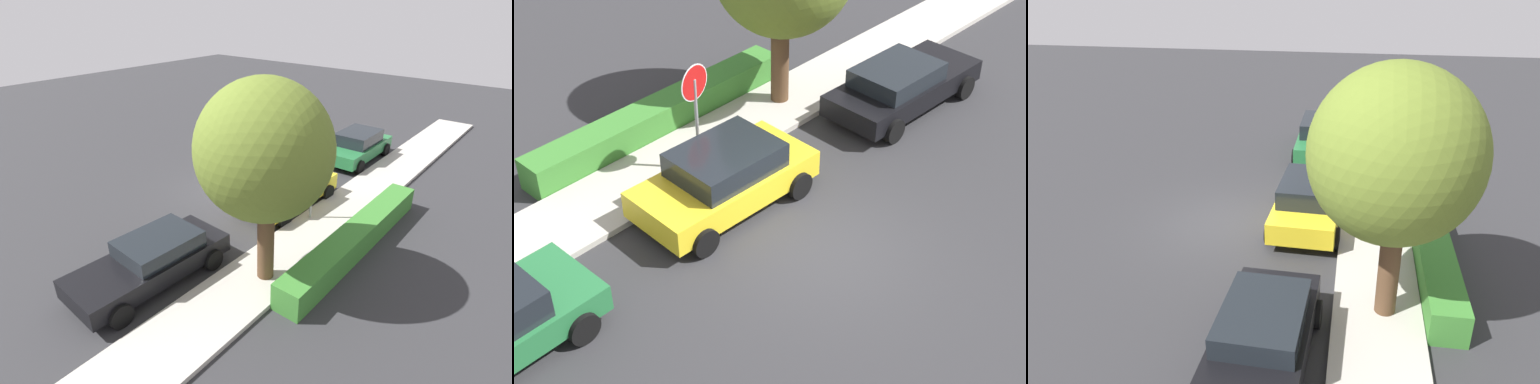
# 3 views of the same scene
# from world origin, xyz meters

# --- Properties ---
(ground_plane) EXTENTS (60.00, 60.00, 0.00)m
(ground_plane) POSITION_xyz_m (0.00, 0.00, 0.00)
(ground_plane) COLOR #2D2D30
(sidewalk_curb) EXTENTS (32.00, 2.02, 0.14)m
(sidewalk_curb) POSITION_xyz_m (0.00, 4.53, 0.07)
(sidewalk_curb) COLOR #B2ADA3
(sidewalk_curb) RESTS_ON ground_plane
(stop_sign) EXTENTS (0.85, 0.13, 2.82)m
(stop_sign) POSITION_xyz_m (0.07, 3.88, 1.97)
(stop_sign) COLOR gray
(stop_sign) RESTS_ON ground_plane
(parked_car_yellow) EXTENTS (4.18, 2.23, 1.48)m
(parked_car_yellow) POSITION_xyz_m (-0.39, 2.54, 0.77)
(parked_car_yellow) COLOR yellow
(parked_car_yellow) RESTS_ON ground_plane
(parked_car_black) EXTENTS (4.61, 2.17, 1.32)m
(parked_car_black) POSITION_xyz_m (5.75, 2.22, 0.69)
(parked_car_black) COLOR black
(parked_car_black) RESTS_ON ground_plane
(parked_car_green) EXTENTS (4.34, 2.05, 1.44)m
(parked_car_green) POSITION_xyz_m (-6.45, 2.42, 0.74)
(parked_car_green) COLOR #236B38
(parked_car_green) RESTS_ON ground_plane
(street_tree_near_corner) EXTENTS (3.55, 3.55, 5.75)m
(street_tree_near_corner) POSITION_xyz_m (3.72, 4.59, 3.89)
(street_tree_near_corner) COLOR #513823
(street_tree_near_corner) RESTS_ON ground_plane
(front_yard_hedge) EXTENTS (7.79, 0.86, 0.82)m
(front_yard_hedge) POSITION_xyz_m (0.72, 5.99, 0.41)
(front_yard_hedge) COLOR #387A2D
(front_yard_hedge) RESTS_ON ground_plane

